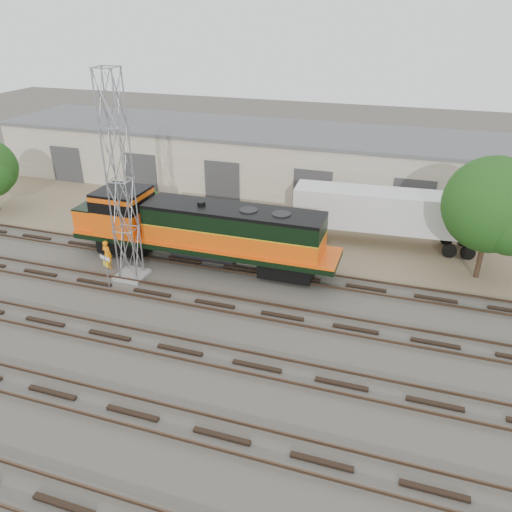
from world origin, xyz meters
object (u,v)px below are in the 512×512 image
(worker, at_px, (107,254))
(semi_trailer, at_px, (391,212))
(signal_tower, at_px, (121,184))
(locomotive, at_px, (198,230))

(worker, distance_m, semi_trailer, 19.37)
(worker, bearing_deg, signal_tower, 175.80)
(semi_trailer, bearing_deg, worker, -154.75)
(locomotive, relative_size, signal_tower, 1.43)
(locomotive, relative_size, worker, 9.16)
(signal_tower, distance_m, worker, 5.53)
(signal_tower, xyz_separation_m, semi_trailer, (14.86, 9.87, -3.60))
(signal_tower, height_order, semi_trailer, signal_tower)
(signal_tower, distance_m, semi_trailer, 18.20)
(locomotive, height_order, worker, locomotive)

